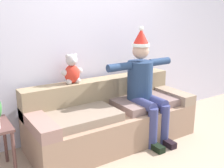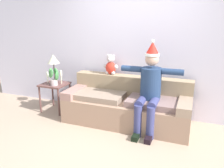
{
  "view_description": "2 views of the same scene",
  "coord_description": "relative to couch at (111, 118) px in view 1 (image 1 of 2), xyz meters",
  "views": [
    {
      "loc": [
        -1.81,
        -1.76,
        1.7
      ],
      "look_at": [
        -0.06,
        0.92,
        0.82
      ],
      "focal_mm": 43.08,
      "sensor_mm": 36.0,
      "label": 1
    },
    {
      "loc": [
        1.08,
        -2.57,
        1.8
      ],
      "look_at": [
        -0.27,
        0.96,
        0.71
      ],
      "focal_mm": 35.66,
      "sensor_mm": 36.0,
      "label": 2
    }
  ],
  "objects": [
    {
      "name": "teddy_bear",
      "position": [
        -0.42,
        0.26,
        0.65
      ],
      "size": [
        0.29,
        0.17,
        0.38
      ],
      "color": "red",
      "rests_on": "couch"
    },
    {
      "name": "person_seated",
      "position": [
        0.42,
        -0.16,
        0.44
      ],
      "size": [
        1.02,
        0.77,
        1.51
      ],
      "color": "navy",
      "rests_on": "ground_plane"
    },
    {
      "name": "couch",
      "position": [
        0.0,
        0.0,
        0.0
      ],
      "size": [
        2.21,
        0.86,
        0.8
      ],
      "color": "#9F7D66",
      "rests_on": "ground_plane"
    },
    {
      "name": "back_wall",
      "position": [
        0.0,
        0.51,
        1.03
      ],
      "size": [
        7.0,
        0.1,
        2.7
      ],
      "primitive_type": "cube",
      "color": "silver",
      "rests_on": "ground_plane"
    }
  ]
}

